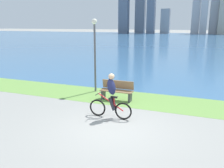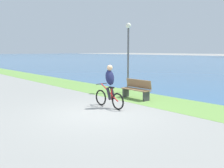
{
  "view_description": "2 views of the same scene",
  "coord_description": "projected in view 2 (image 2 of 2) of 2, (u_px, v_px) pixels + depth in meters",
  "views": [
    {
      "loc": [
        2.63,
        -6.85,
        3.39
      ],
      "look_at": [
        -0.37,
        0.92,
        1.29
      ],
      "focal_mm": 38.07,
      "sensor_mm": 36.0,
      "label": 1
    },
    {
      "loc": [
        6.85,
        -5.35,
        2.24
      ],
      "look_at": [
        -0.42,
        1.04,
        0.92
      ],
      "focal_mm": 39.68,
      "sensor_mm": 36.0,
      "label": 2
    }
  ],
  "objects": [
    {
      "name": "bench_near_path",
      "position": [
        137.0,
        89.0,
        11.47
      ],
      "size": [
        1.5,
        0.47,
        0.9
      ],
      "color": "olive",
      "rests_on": "ground"
    },
    {
      "name": "ground_plane",
      "position": [
        98.0,
        113.0,
        8.9
      ],
      "size": [
        300.0,
        300.0,
        0.0
      ],
      "primitive_type": "plane",
      "color": "gray"
    },
    {
      "name": "grass_strip_bayside",
      "position": [
        157.0,
        101.0,
        11.1
      ],
      "size": [
        120.0,
        2.45,
        0.01
      ],
      "primitive_type": "cube",
      "color": "#6B9947",
      "rests_on": "ground"
    },
    {
      "name": "cyclist_lead",
      "position": [
        110.0,
        87.0,
        9.65
      ],
      "size": [
        1.67,
        0.52,
        1.69
      ],
      "color": "black",
      "rests_on": "ground"
    },
    {
      "name": "lamppost_tall",
      "position": [
        128.0,
        47.0,
        12.98
      ],
      "size": [
        0.28,
        0.28,
        3.66
      ],
      "color": "#595960",
      "rests_on": "ground"
    }
  ]
}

